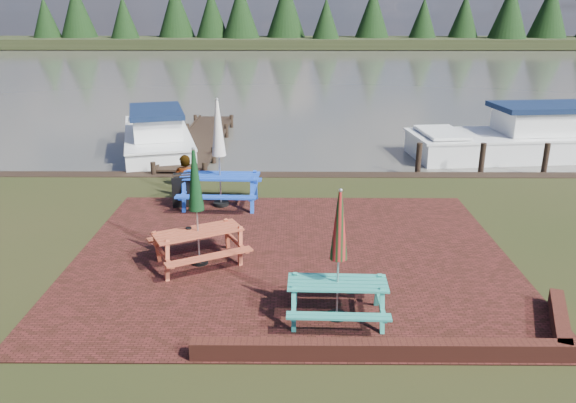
# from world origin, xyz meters

# --- Properties ---
(ground) EXTENTS (120.00, 120.00, 0.00)m
(ground) POSITION_xyz_m (0.00, 0.00, 0.00)
(ground) COLOR black
(ground) RESTS_ON ground
(paving) EXTENTS (9.00, 7.50, 0.02)m
(paving) POSITION_xyz_m (0.00, 1.00, 0.01)
(paving) COLOR black
(paving) RESTS_ON ground
(brick_wall) EXTENTS (6.21, 1.79, 0.30)m
(brick_wall) POSITION_xyz_m (2.15, -2.42, 0.15)
(brick_wall) COLOR #4C1E16
(brick_wall) RESTS_ON ground
(water) EXTENTS (120.00, 60.00, 0.02)m
(water) POSITION_xyz_m (0.00, 37.00, 0.00)
(water) COLOR #48463D
(water) RESTS_ON ground
(far_treeline) EXTENTS (120.00, 10.00, 8.10)m
(far_treeline) POSITION_xyz_m (0.00, 66.00, 3.28)
(far_treeline) COLOR black
(far_treeline) RESTS_ON ground
(picnic_table_teal) EXTENTS (1.68, 1.50, 2.26)m
(picnic_table_teal) POSITION_xyz_m (0.75, -1.46, 0.79)
(picnic_table_teal) COLOR teal
(picnic_table_teal) RESTS_ON ground
(picnic_table_red) EXTENTS (2.24, 2.16, 2.40)m
(picnic_table_red) POSITION_xyz_m (-1.87, 0.63, 0.84)
(picnic_table_red) COLOR #B74B2E
(picnic_table_red) RESTS_ON ground
(picnic_table_blue) EXTENTS (2.07, 1.86, 2.78)m
(picnic_table_blue) POSITION_xyz_m (-1.86, 4.13, 0.98)
(picnic_table_blue) COLOR blue
(picnic_table_blue) RESTS_ON ground
(chalkboard) EXTENTS (0.58, 0.64, 0.88)m
(chalkboard) POSITION_xyz_m (-2.79, 4.02, 0.45)
(chalkboard) COLOR black
(chalkboard) RESTS_ON ground
(jetty) EXTENTS (1.76, 9.08, 1.00)m
(jetty) POSITION_xyz_m (-3.50, 11.28, 0.11)
(jetty) COLOR black
(jetty) RESTS_ON ground
(boat_jetty) EXTENTS (3.92, 6.96, 1.91)m
(boat_jetty) POSITION_xyz_m (-4.94, 10.44, 0.37)
(boat_jetty) COLOR white
(boat_jetty) RESTS_ON ground
(boat_near) EXTENTS (7.87, 3.45, 2.07)m
(boat_near) POSITION_xyz_m (8.24, 9.99, 0.42)
(boat_near) COLOR white
(boat_near) RESTS_ON ground
(person) EXTENTS (0.68, 0.46, 1.84)m
(person) POSITION_xyz_m (-3.08, 5.85, 0.92)
(person) COLOR gray
(person) RESTS_ON ground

